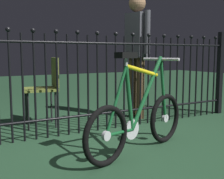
# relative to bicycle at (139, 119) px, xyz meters

# --- Properties ---
(ground_plane) EXTENTS (20.00, 20.00, 0.00)m
(ground_plane) POSITION_rel_bicycle_xyz_m (-0.16, 0.14, -0.31)
(ground_plane) COLOR #214129
(iron_fence) EXTENTS (4.56, 0.07, 1.22)m
(iron_fence) POSITION_rel_bicycle_xyz_m (-0.19, 0.87, 0.30)
(iron_fence) COLOR black
(iron_fence) RESTS_ON ground
(bicycle) EXTENTS (1.32, 0.53, 0.91)m
(bicycle) POSITION_rel_bicycle_xyz_m (0.00, 0.00, 0.00)
(bicycle) COLOR black
(bicycle) RESTS_ON ground
(chair_olive) EXTENTS (0.47, 0.46, 0.85)m
(chair_olive) POSITION_rel_bicycle_xyz_m (-0.42, 1.42, 0.21)
(chair_olive) COLOR black
(chair_olive) RESTS_ON ground
(person_visitor) EXTENTS (0.23, 0.47, 1.70)m
(person_visitor) POSITION_rel_bicycle_xyz_m (0.82, 1.25, 0.71)
(person_visitor) COLOR #4C3823
(person_visitor) RESTS_ON ground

